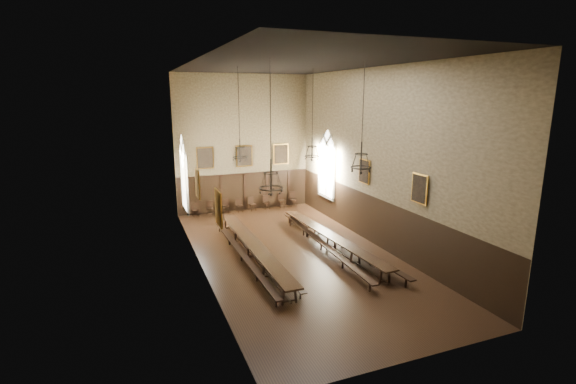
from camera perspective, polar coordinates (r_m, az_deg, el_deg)
floor at (r=20.66m, az=0.91°, el=-8.61°), size 9.00×18.00×0.02m
ceiling at (r=19.25m, az=1.01°, el=17.20°), size 9.00×18.00×0.02m
wall_back at (r=27.92m, az=-6.11°, el=6.58°), size 9.00×0.02×9.00m
wall_front at (r=11.81m, az=17.77°, el=-2.90°), size 9.00×0.02×9.00m
wall_left at (r=18.25m, az=-12.28°, el=2.92°), size 0.02×18.00×9.00m
wall_right at (r=21.55m, az=12.16°, el=4.45°), size 0.02×18.00×9.00m
wainscot_panelling at (r=20.23m, az=0.92°, el=-5.29°), size 9.00×18.00×2.50m
table_left at (r=20.10m, az=-4.82°, el=-8.00°), size 0.76×10.56×0.82m
table_right at (r=21.34m, az=5.92°, el=-6.84°), size 1.24×9.73×0.76m
bench_left_outer at (r=19.93m, az=-6.39°, el=-8.58°), size 0.39×10.27×0.46m
bench_left_inner at (r=20.00m, az=-3.02°, el=-8.54°), size 0.30×9.15×0.41m
bench_right_inner at (r=21.21m, az=4.54°, el=-7.17°), size 0.70×10.49×0.47m
bench_right_outer at (r=21.61m, az=7.38°, el=-6.82°), size 0.91×10.73×0.48m
chair_0 at (r=27.57m, az=-12.53°, el=-2.73°), size 0.42×0.42×0.87m
chair_1 at (r=27.80m, az=-10.66°, el=-2.49°), size 0.50×0.50×0.89m
chair_2 at (r=27.98m, az=-8.47°, el=-2.29°), size 0.48×0.48×0.92m
chair_3 at (r=28.12m, az=-6.65°, el=-2.18°), size 0.43×0.43×0.89m
chair_4 at (r=28.38m, az=-4.92°, el=-1.97°), size 0.51×0.51×0.93m
chair_5 at (r=28.71m, az=-2.99°, el=-1.77°), size 0.44×0.44×0.92m
chair_6 at (r=29.09m, az=-0.86°, el=-1.49°), size 0.47×0.47×1.02m
chair_7 at (r=29.36m, az=0.69°, el=-1.35°), size 0.46×0.46×1.03m
chandelier_back_left at (r=21.01m, az=-6.59°, el=5.66°), size 0.75×0.75×4.53m
chandelier_back_right at (r=23.00m, az=3.31°, el=5.70°), size 0.83×0.83×4.79m
chandelier_front_left at (r=16.51m, az=-2.32°, el=1.58°), size 0.95×0.95×5.14m
chandelier_front_right at (r=18.34m, az=9.95°, el=4.21°), size 0.90×0.90×4.59m
portrait_back_0 at (r=27.34m, az=-11.28°, el=4.57°), size 1.10×0.12×1.40m
portrait_back_1 at (r=27.90m, az=-6.00°, el=4.92°), size 1.10×0.12×1.40m
portrait_back_2 at (r=28.69m, az=-0.97°, el=5.21°), size 1.10×0.12×1.40m
portrait_left_0 at (r=19.39m, az=-12.27°, el=1.10°), size 0.12×1.00×1.30m
portrait_left_1 at (r=15.08m, az=-9.49°, el=-2.19°), size 0.12×1.00×1.30m
portrait_right_0 at (r=22.44m, az=10.38°, el=2.79°), size 0.12×1.00×1.30m
portrait_right_1 at (r=18.84m, az=17.54°, el=0.44°), size 0.12×1.00×1.30m
window_right at (r=26.39m, az=5.34°, el=3.81°), size 0.20×2.20×4.60m
window_left at (r=23.82m, az=-14.12°, el=2.46°), size 0.20×2.20×4.60m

